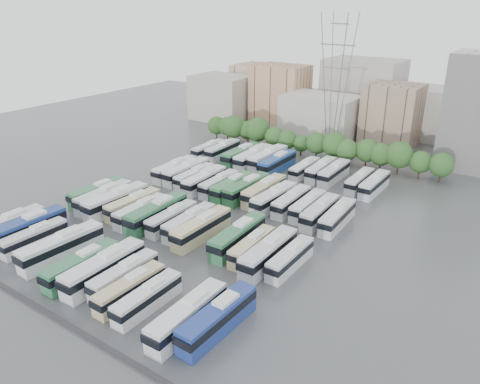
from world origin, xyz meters
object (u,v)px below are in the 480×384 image
Objects in this scene: bus_r1_s6 at (172,218)px; bus_r1_s12 at (269,252)px; bus_r2_s10 at (291,201)px; bus_r3_s8 at (304,169)px; bus_r0_s8 at (124,275)px; bus_r3_s6 at (277,163)px; electricity_pylon at (336,78)px; bus_r2_s11 at (308,205)px; bus_r2_s5 at (219,184)px; bus_r0_s13 at (218,318)px; bus_r2_s9 at (274,198)px; bus_r3_s3 at (242,155)px; bus_r0_s10 at (147,298)px; bus_r2_s12 at (320,212)px; bus_r0_s9 at (130,289)px; bus_r1_s11 at (252,246)px; bus_r1_s13 at (290,258)px; bus_r2_s8 at (264,191)px; bus_r2_s13 at (337,217)px; bus_r3_s9 at (321,169)px; bus_r0_s1 at (27,228)px; bus_r1_s2 at (116,201)px; bus_r1_s7 at (190,222)px; bus_r0_s6 at (82,265)px; bus_r1_s0 at (97,193)px; bus_r2_s4 at (204,180)px; bus_r0_s12 at (188,316)px; bus_r3_s4 at (253,157)px; bus_r0_s0 at (7,227)px; bus_r3_s1 at (223,150)px; bus_r0_s4 at (62,247)px; bus_r1_s8 at (202,228)px; bus_r2_s3 at (195,176)px; bus_r2_s7 at (247,188)px; bus_r1_s5 at (157,213)px; bus_r2_s2 at (186,171)px; bus_r2_s6 at (232,187)px; bus_r0_s7 at (104,268)px; bus_r1_s4 at (141,211)px; bus_r1_s10 at (238,236)px.

bus_r1_s6 is 0.87× the size of bus_r1_s12.
bus_r2_s10 reaches higher than bus_r3_s8.
bus_r0_s8 is 0.87× the size of bus_r3_s6.
electricity_pylon is 43.34m from bus_r2_s11.
bus_r0_s13 is at bearing -54.73° from bus_r2_s5.
bus_r2_s9 is 26.81m from bus_r3_s3.
bus_r2_s12 is at bearing 78.48° from bus_r0_s10.
bus_r2_s11 reaches higher than bus_r0_s9.
bus_r2_s11 is at bearing 0.23° from bus_r2_s5.
bus_r3_s8 is (-10.01, 36.16, 0.00)m from bus_r1_s11.
bus_r1_s13 reaches higher than bus_r1_s11.
bus_r2_s8 is at bearing 130.33° from bus_r1_s13.
bus_r3_s9 is (-12.99, 20.34, -0.00)m from bus_r2_s13.
bus_r1_s2 is at bearing 79.16° from bus_r0_s1.
bus_r2_s8 is at bearing 78.74° from bus_r1_s7.
bus_r0_s6 reaches higher than bus_r1_s0.
bus_r2_s4 is 16.70m from bus_r2_s9.
bus_r0_s12 reaches higher than bus_r1_s6.
bus_r1_s2 is at bearing -148.72° from bus_r2_s11.
bus_r3_s4 is at bearing 81.93° from bus_r1_s2.
bus_r3_s6 is at bearing 88.73° from bus_r0_s6.
bus_r0_s13 is at bearing 2.56° from bus_r0_s0.
bus_r3_s1 is at bearing 113.03° from bus_r1_s6.
bus_r1_s11 is 0.88× the size of bus_r2_s4.
bus_r3_s3 is (-23.03, 54.16, 0.36)m from bus_r0_s10.
bus_r0_s6 is 40.78m from bus_r2_s12.
electricity_pylon is at bearing 80.68° from bus_r3_s6.
bus_r1_s2 is at bearing -120.01° from bus_r2_s5.
bus_r0_s4 reaches higher than bus_r3_s3.
bus_r0_s4 is (-10.18, -73.46, -16.57)m from electricity_pylon.
bus_r2_s13 is (9.99, 35.72, 0.15)m from bus_r0_s10.
bus_r0_s4 reaches higher than bus_r2_s12.
bus_r0_s9 is 54.54m from bus_r3_s6.
bus_r1_s2 is 1.13× the size of bus_r3_s1.
bus_r1_s8 is at bearing -79.46° from bus_r3_s6.
bus_r2_s3 is 0.92× the size of bus_r2_s4.
bus_r2_s7 is at bearing 100.52° from bus_r0_s9.
bus_r2_s9 is 3.40m from bus_r2_s10.
bus_r0_s1 is 0.99× the size of bus_r1_s5.
bus_r2_s7 is at bearing -1.67° from bus_r2_s2.
bus_r3_s3 is at bearing 116.98° from bus_r2_s6.
bus_r0_s7 is 21.94m from bus_r1_s11.
bus_r2_s8 is 1.08× the size of bus_r3_s9.
bus_r0_s4 is 1.09× the size of bus_r0_s13.
bus_r1_s4 is at bearing 128.61° from bus_r0_s8.
bus_r2_s3 is at bearing 63.82° from bus_r1_s0.
bus_r2_s9 is (6.85, -0.94, -0.08)m from bus_r2_s7.
bus_r1_s10 is 36.61m from bus_r3_s6.
bus_r0_s7 is 17.85m from bus_r1_s8.
bus_r2_s4 is at bearing 117.88° from bus_r0_s10.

